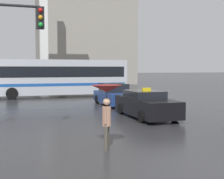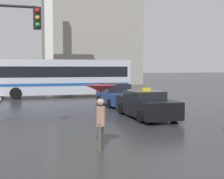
# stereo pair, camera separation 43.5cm
# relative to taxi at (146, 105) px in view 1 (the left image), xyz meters

# --- Properties ---
(ground_plane) EXTENTS (300.00, 300.00, 0.00)m
(ground_plane) POSITION_rel_taxi_xyz_m (-2.16, -7.92, -0.66)
(ground_plane) COLOR #2D2D30
(taxi) EXTENTS (1.91, 4.63, 1.52)m
(taxi) POSITION_rel_taxi_xyz_m (0.00, 0.00, 0.00)
(taxi) COLOR black
(taxi) RESTS_ON ground_plane
(sedan_red) EXTENTS (1.91, 4.39, 1.47)m
(sedan_red) POSITION_rel_taxi_xyz_m (0.15, 5.56, 0.01)
(sedan_red) COLOR navy
(sedan_red) RESTS_ON ground_plane
(city_bus) EXTENTS (11.96, 2.81, 3.24)m
(city_bus) POSITION_rel_taxi_xyz_m (-2.59, 12.85, 1.15)
(city_bus) COLOR #B2B7C1
(city_bus) RESTS_ON ground_plane
(pedestrian_with_umbrella) EXTENTS (0.95, 0.95, 2.01)m
(pedestrian_with_umbrella) POSITION_rel_taxi_xyz_m (-3.80, -5.50, 0.94)
(pedestrian_with_umbrella) COLOR #4C473D
(pedestrian_with_umbrella) RESTS_ON ground_plane
(building_tower_near) EXTENTS (14.47, 12.43, 23.90)m
(building_tower_near) POSITION_rel_taxi_xyz_m (5.03, 36.59, 11.29)
(building_tower_near) COLOR gray
(building_tower_near) RESTS_ON ground_plane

